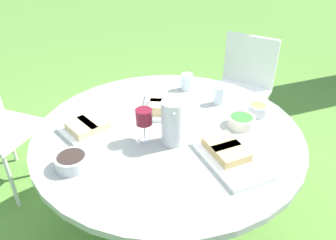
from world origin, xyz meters
name	(u,v)px	position (x,y,z in m)	size (l,w,h in m)	color
ground_plane	(168,225)	(0.00, 0.00, 0.00)	(40.00, 40.00, 0.00)	#5B8C38
dining_table	(168,144)	(0.00, 0.00, 0.65)	(1.41, 1.41, 0.74)	#4C4C51
chair_near_right	(243,82)	(-1.06, 0.60, 0.52)	(0.58, 0.59, 0.89)	white
water_pitcher	(173,123)	(0.11, 0.03, 0.86)	(0.12, 0.11, 0.23)	silver
wine_glass	(144,118)	(0.09, -0.11, 0.87)	(0.08, 0.08, 0.17)	silver
platter_bread_main	(91,126)	(0.02, -0.40, 0.77)	(0.40, 0.40, 0.06)	white
platter_charcuterie	(228,154)	(0.23, 0.29, 0.77)	(0.44, 0.36, 0.06)	white
platter_sandwich_side	(165,105)	(-0.21, -0.03, 0.77)	(0.33, 0.26, 0.07)	white
bowl_fries	(258,109)	(-0.17, 0.50, 0.78)	(0.11, 0.11, 0.06)	silver
bowl_salad	(241,120)	(-0.05, 0.39, 0.77)	(0.14, 0.14, 0.05)	beige
bowl_olives	(72,161)	(0.31, -0.42, 0.77)	(0.15, 0.15, 0.06)	silver
cup_water_near	(187,82)	(-0.48, 0.11, 0.80)	(0.07, 0.07, 0.11)	silver
cup_water_far	(219,95)	(-0.30, 0.30, 0.79)	(0.06, 0.06, 0.11)	silver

